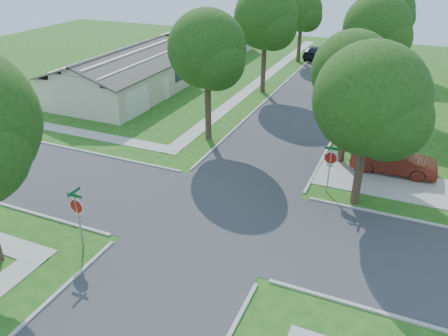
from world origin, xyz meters
TOP-DOWN VIEW (x-y plane):
  - ground at (0.00, 0.00)m, footprint 100.00×100.00m
  - road_ns at (0.00, 0.00)m, footprint 7.00×100.00m
  - sidewalk_ne at (6.10, 26.00)m, footprint 1.20×40.00m
  - sidewalk_nw at (-6.10, 26.00)m, footprint 1.20×40.00m
  - driveway at (7.90, 7.10)m, footprint 8.80×3.60m
  - stop_sign_sw at (-4.70, -4.70)m, footprint 1.05×0.80m
  - stop_sign_ne at (4.70, 4.70)m, footprint 1.05×0.80m
  - tree_e_near at (4.75, 9.01)m, footprint 4.97×4.80m
  - tree_e_mid at (4.76, 21.01)m, footprint 5.59×5.40m
  - tree_e_far at (4.75, 34.01)m, footprint 5.17×5.00m
  - tree_w_near at (-4.64, 9.01)m, footprint 5.38×5.20m
  - tree_w_mid at (-4.64, 21.01)m, footprint 5.80×5.60m
  - tree_w_far at (-4.65, 34.01)m, footprint 4.76×4.60m
  - tree_ne_corner at (6.36, 4.21)m, footprint 5.80×5.60m
  - house_nw_near at (-15.99, 15.00)m, footprint 8.42×13.60m
  - house_nw_far at (-15.99, 32.00)m, footprint 8.42×13.60m
  - car_driveway at (7.87, 8.70)m, footprint 5.02×1.81m
  - car_curb_east at (3.20, 30.51)m, footprint 2.49×4.90m
  - car_curb_west at (-3.20, 36.51)m, footprint 2.60×5.04m

SIDE VIEW (x-z plane):
  - ground at x=0.00m, z-range 0.00..0.00m
  - road_ns at x=0.00m, z-range -0.01..0.01m
  - sidewalk_ne at x=6.10m, z-range 0.00..0.04m
  - sidewalk_nw at x=-6.10m, z-range 0.00..0.04m
  - driveway at x=7.90m, z-range 0.00..0.05m
  - car_curb_west at x=-3.20m, z-range 0.00..1.40m
  - car_curb_east at x=3.20m, z-range 0.00..1.60m
  - car_driveway at x=7.87m, z-range 0.00..1.64m
  - house_nw_near at x=-15.99m, z-range -0.60..3.63m
  - house_nw_far at x=-15.99m, z-range -0.60..3.63m
  - stop_sign_sw at x=-4.70m, z-range 0.54..3.52m
  - stop_sign_ne at x=4.70m, z-range 0.54..3.52m
  - tree_w_far at x=-4.65m, z-range 1.49..9.52m
  - tree_ne_corner at x=6.36m, z-range 1.26..9.92m
  - tree_e_near at x=4.75m, z-range 1.50..9.78m
  - tree_e_far at x=4.75m, z-range 1.62..10.34m
  - tree_w_near at x=-4.64m, z-range 1.63..10.60m
  - tree_e_mid at x=4.76m, z-range 1.64..10.86m
  - tree_w_mid at x=-4.64m, z-range 1.71..11.27m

